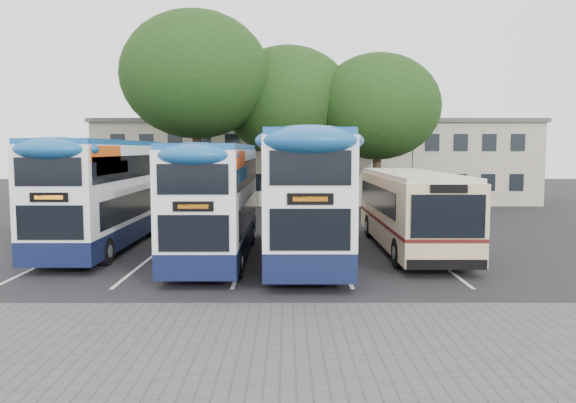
# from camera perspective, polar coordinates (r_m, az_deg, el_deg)

# --- Properties ---
(ground) EXTENTS (120.00, 120.00, 0.00)m
(ground) POSITION_cam_1_polar(r_m,az_deg,el_deg) (17.03, 7.25, -8.43)
(ground) COLOR black
(ground) RESTS_ON ground
(paving_strip) EXTENTS (40.00, 6.00, 0.01)m
(paving_strip) POSITION_cam_1_polar(r_m,az_deg,el_deg) (12.10, 0.66, -14.15)
(paving_strip) COLOR #595654
(paving_strip) RESTS_ON ground
(bay_lines) EXTENTS (14.12, 11.00, 0.01)m
(bay_lines) POSITION_cam_1_polar(r_m,az_deg,el_deg) (21.84, -4.30, -5.32)
(bay_lines) COLOR silver
(bay_lines) RESTS_ON ground
(depot_building) EXTENTS (32.40, 8.40, 6.20)m
(depot_building) POSITION_cam_1_polar(r_m,az_deg,el_deg) (43.46, 2.76, 4.17)
(depot_building) COLOR #B1A58F
(depot_building) RESTS_ON ground
(lamp_post) EXTENTS (0.25, 1.05, 9.06)m
(lamp_post) POSITION_cam_1_polar(r_m,az_deg,el_deg) (37.29, 12.63, 6.82)
(lamp_post) COLOR gray
(lamp_post) RESTS_ON ground
(tree_left) EXTENTS (8.62, 8.62, 11.97)m
(tree_left) POSITION_cam_1_polar(r_m,az_deg,el_deg) (33.62, -9.37, 12.54)
(tree_left) COLOR black
(tree_left) RESTS_ON ground
(tree_mid) EXTENTS (8.05, 8.05, 10.42)m
(tree_mid) POSITION_cam_1_polar(r_m,az_deg,el_deg) (35.48, -0.02, 10.10)
(tree_mid) COLOR black
(tree_mid) RESTS_ON ground
(tree_right) EXTENTS (7.50, 7.50, 9.77)m
(tree_right) POSITION_cam_1_polar(r_m,az_deg,el_deg) (34.66, 9.11, 9.47)
(tree_right) COLOR black
(tree_right) RESTS_ON ground
(bus_dd_left) EXTENTS (2.55, 10.53, 4.39)m
(bus_dd_left) POSITION_cam_1_polar(r_m,az_deg,el_deg) (24.00, -18.16, 1.20)
(bus_dd_left) COLOR #0F1739
(bus_dd_left) RESTS_ON ground
(bus_dd_mid) EXTENTS (2.45, 10.10, 4.21)m
(bus_dd_mid) POSITION_cam_1_polar(r_m,az_deg,el_deg) (20.99, -7.31, 0.59)
(bus_dd_mid) COLOR #0F1739
(bus_dd_mid) RESTS_ON ground
(bus_dd_right) EXTENTS (2.70, 11.15, 4.65)m
(bus_dd_right) POSITION_cam_1_polar(r_m,az_deg,el_deg) (20.86, 1.65, 1.27)
(bus_dd_right) COLOR #0F1739
(bus_dd_right) RESTS_ON ground
(bus_single) EXTENTS (2.66, 10.47, 3.12)m
(bus_single) POSITION_cam_1_polar(r_m,az_deg,el_deg) (23.10, 12.31, -0.42)
(bus_single) COLOR #CFBA8A
(bus_single) RESTS_ON ground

